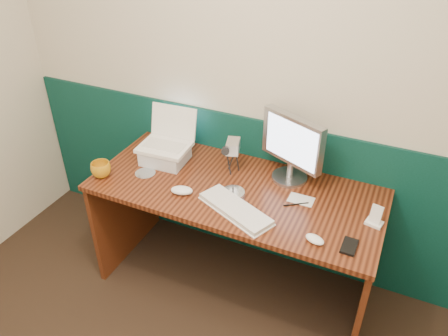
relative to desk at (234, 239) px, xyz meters
The scene contains 18 objects.
back_wall 0.95m from the desk, 75.78° to the left, with size 3.50×0.04×2.50m, color beige.
wainscot 0.39m from the desk, 75.33° to the left, with size 3.48×0.02×1.00m, color #072F25.
desk is the anchor object (origin of this frame).
laptop_riser 0.65m from the desk, behind, with size 0.25×0.21×0.09m, color silver.
laptop 0.77m from the desk, behind, with size 0.29×0.22×0.24m, color white, non-canonical shape.
monitor 0.65m from the desk, 41.27° to the left, with size 0.39×0.11×0.39m, color #A5A5A9, non-canonical shape.
keyboard 0.44m from the desk, 66.57° to the right, with size 0.42×0.14×0.02m, color white.
mouse_right 0.68m from the desk, 25.45° to the right, with size 0.10×0.06×0.03m, color white.
mouse_left 0.49m from the desk, 145.51° to the right, with size 0.12×0.07×0.04m, color white.
mug 0.88m from the desk, 164.07° to the right, with size 0.11×0.11×0.09m, color #C48412.
camcorder 0.50m from the desk, 118.68° to the left, with size 0.09×0.12×0.19m, color #B8B9BD, non-canonical shape.
cd_spindle 0.39m from the desk, 76.99° to the right, with size 0.13×0.13×0.03m, color silver.
cd_loose_a 0.66m from the desk, behind, with size 0.12×0.12×0.00m, color #B0B7C0.
pen 0.51m from the desk, ahead, with size 0.01×0.01×0.14m, color black.
papers 0.52m from the desk, ahead, with size 0.13×0.09×0.00m, color silver.
dock 0.83m from the desk, ahead, with size 0.08×0.06×0.02m, color white.
music_player 0.86m from the desk, ahead, with size 0.06×0.01×0.10m, color white.
pda 0.79m from the desk, 17.69° to the right, with size 0.07×0.11×0.01m, color black.
Camera 1 is at (0.66, -0.42, 2.15)m, focal length 35.00 mm.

